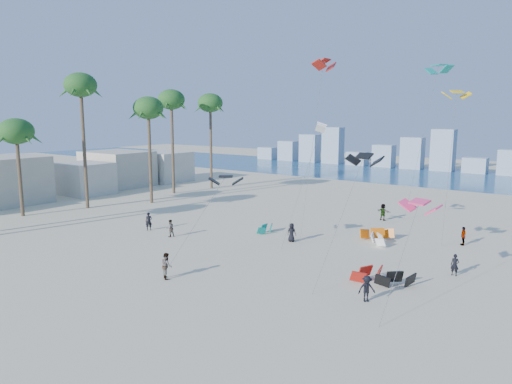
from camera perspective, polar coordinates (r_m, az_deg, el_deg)
The scene contains 10 objects.
ground at distance 34.20m, azimuth -20.77°, elevation -10.52°, with size 220.00×220.00×0.00m, color beige.
ocean at distance 93.85m, azimuth 19.21°, elevation 1.94°, with size 220.00×220.00×0.00m, color navy.
kitesurfer_near at distance 47.52m, azimuth -12.88°, elevation -3.50°, with size 0.65×0.43×1.78m, color black.
kitesurfer_mid at distance 33.60m, azimuth -10.79°, elevation -8.77°, with size 0.89×0.69×1.83m, color gray.
kitesurfers_far at distance 42.45m, azimuth 10.93°, elevation -5.03°, with size 24.83×23.24×1.81m.
grounded_kites at distance 40.04m, azimuth 15.26°, elevation -6.67°, with size 24.27×16.67×1.02m.
flying_kites at distance 42.35m, azimuth 20.46°, elevation 9.97°, with size 31.98×32.28×17.14m.
palm_row at distance 59.01m, azimuth -19.55°, elevation 9.58°, with size 9.37×44.80×16.16m.
beachfront_buildings at distance 72.40m, azimuth -21.61°, elevation 1.88°, with size 11.50×43.00×6.00m.
distant_skyline at distance 103.42m, azimuth 20.34°, elevation 4.24°, with size 85.00×3.00×8.40m.
Camera 1 is at (27.41, -17.05, 11.28)m, focal length 32.95 mm.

